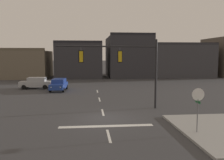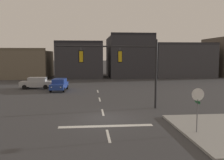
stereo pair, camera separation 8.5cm
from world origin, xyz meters
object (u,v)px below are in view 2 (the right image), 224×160
object	(u,v)px
stop_sign	(198,100)
car_lot_nearside	(37,83)
signal_mast_near_side	(127,62)
car_lot_middle	(59,84)

from	to	relation	value
stop_sign	car_lot_nearside	xyz separation A→B (m)	(-14.00, 21.77, -1.29)
signal_mast_near_side	car_lot_nearside	distance (m)	18.51
car_lot_nearside	car_lot_middle	world-z (taller)	same
stop_sign	car_lot_middle	xyz separation A→B (m)	(-10.50, 19.35, -1.29)
signal_mast_near_side	car_lot_middle	xyz separation A→B (m)	(-7.32, 12.22, -3.32)
stop_sign	car_lot_middle	size ratio (longest dim) A/B	0.62
signal_mast_near_side	stop_sign	xyz separation A→B (m)	(3.18, -7.13, -2.04)
stop_sign	car_lot_nearside	distance (m)	25.92
signal_mast_near_side	car_lot_middle	bearing A→B (deg)	120.91
car_lot_nearside	car_lot_middle	distance (m)	4.26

